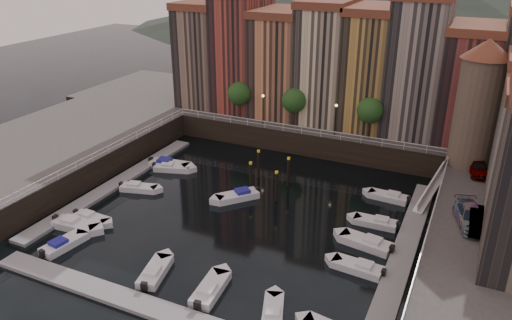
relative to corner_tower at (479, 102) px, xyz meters
The scene contains 31 objects.
ground 26.72m from the corner_tower, 144.06° to the right, with size 200.00×200.00×0.00m, color black.
quay_far 24.65m from the corner_tower, 150.10° to the left, with size 80.00×20.00×3.00m, color black.
quay_left 51.50m from the corner_tower, 161.03° to the right, with size 20.00×36.00×3.00m, color black.
dock_left 40.63m from the corner_tower, 156.82° to the right, with size 2.00×28.00×0.35m, color gray.
dock_right 18.84m from the corner_tower, 103.78° to the right, with size 2.00×28.00×0.35m, color gray.
dock_near 38.63m from the corner_tower, 122.41° to the right, with size 30.00×2.00×0.35m, color gray.
mountains 97.26m from the corner_tower, 100.84° to the left, with size 145.00×100.00×18.00m.
far_terrace 18.98m from the corner_tower, 151.66° to the left, with size 48.70×10.30×17.50m.
corner_tower is the anchor object (origin of this frame).
promenade_trees 21.95m from the corner_tower, behind, with size 21.20×3.20×5.20m.
street_lamps 21.60m from the corner_tower, behind, with size 10.36×0.36×4.18m.
railings 23.10m from the corner_tower, 154.32° to the right, with size 36.08×34.04×0.52m.
gangway 9.86m from the corner_tower, 122.80° to the right, with size 2.78×8.32×3.73m.
mooring_pilings 23.55m from the corner_tower, 155.73° to the right, with size 4.54×4.85×3.78m.
boat_left_0 42.89m from the corner_tower, 143.36° to the right, with size 5.02×2.15×1.14m.
boat_left_1 41.61m from the corner_tower, 144.89° to the right, with size 4.27×1.70×0.97m.
boat_left_2 37.85m from the corner_tower, 154.52° to the right, with size 4.45×2.58×1.00m.
boat_left_3 35.40m from the corner_tower, 163.59° to the right, with size 4.80×2.93×1.08m.
boat_left_4 35.99m from the corner_tower, 164.88° to the right, with size 5.38×2.52×1.21m.
boat_right_1 23.36m from the corner_tower, 108.77° to the right, with size 4.62×2.01×1.05m.
boat_right_2 20.13m from the corner_tower, 113.71° to the right, with size 5.16×2.64×1.16m.
boat_right_3 17.08m from the corner_tower, 120.65° to the right, with size 4.42×1.68×1.01m.
boat_right_4 13.54m from the corner_tower, 139.59° to the right, with size 4.46×1.89×1.01m.
boat_near_0 43.63m from the corner_tower, 138.92° to the right, with size 2.29×4.75×1.07m.
boat_near_1 36.86m from the corner_tower, 128.26° to the right, with size 2.63×4.76×1.06m.
boat_near_2 34.00m from the corner_tower, 120.85° to the right, with size 2.17×4.92×1.11m.
boat_near_3 31.86m from the corner_tower, 111.72° to the right, with size 2.68×4.18×0.94m.
car_a 6.92m from the corner_tower, 63.99° to the right, with size 1.78×4.43×1.51m, color gray.
car_b 15.58m from the corner_tower, 83.01° to the right, with size 1.64×4.71×1.55m, color gray.
car_c 15.19m from the corner_tower, 85.60° to the right, with size 2.19×5.38×1.56m, color gray.
boat_extra_446 27.19m from the corner_tower, 149.74° to the right, with size 4.37×4.63×1.12m.
Camera 1 is at (20.14, -40.89, 25.38)m, focal length 35.00 mm.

